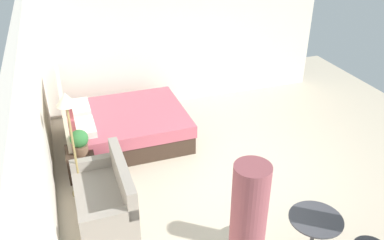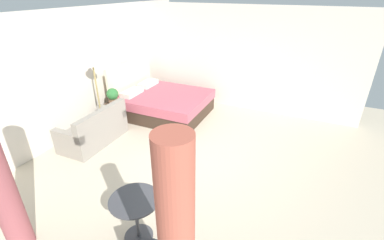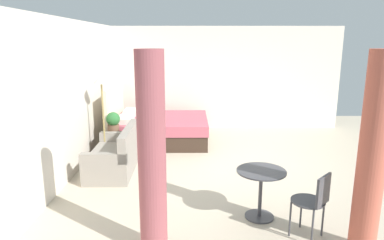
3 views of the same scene
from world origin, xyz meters
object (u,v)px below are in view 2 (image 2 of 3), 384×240
(couch, at_px, (95,131))
(nightstand, at_px, (117,112))
(bed, at_px, (163,103))
(balcony_table, at_px, (136,211))
(floor_lamp, at_px, (94,71))
(potted_plant, at_px, (113,96))

(couch, relative_size, nightstand, 2.95)
(bed, xyz_separation_m, balcony_table, (-3.66, -1.75, 0.15))
(couch, height_order, floor_lamp, floor_lamp)
(floor_lamp, height_order, balcony_table, floor_lamp)
(bed, bearing_deg, nightstand, 135.04)
(couch, distance_m, floor_lamp, 1.35)
(bed, xyz_separation_m, floor_lamp, (-1.35, 0.94, 1.12))
(couch, relative_size, floor_lamp, 0.84)
(potted_plant, bearing_deg, balcony_table, -136.10)
(balcony_table, bearing_deg, potted_plant, 43.90)
(nightstand, bearing_deg, balcony_table, -136.81)
(couch, height_order, nightstand, couch)
(floor_lamp, bearing_deg, couch, -150.49)
(bed, bearing_deg, couch, 162.77)
(couch, xyz_separation_m, floor_lamp, (0.60, 0.34, 1.16))
(bed, relative_size, couch, 1.51)
(floor_lamp, bearing_deg, balcony_table, -130.70)
(bed, bearing_deg, floor_lamp, 145.06)
(nightstand, bearing_deg, bed, -44.96)
(floor_lamp, bearing_deg, potted_plant, -15.12)
(bed, xyz_separation_m, couch, (-1.95, 0.60, -0.04))
(nightstand, xyz_separation_m, floor_lamp, (-0.48, 0.07, 1.19))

